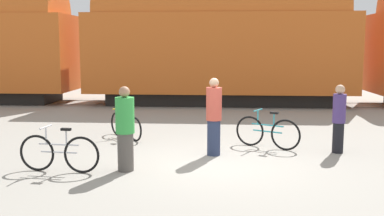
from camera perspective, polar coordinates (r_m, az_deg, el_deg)
name	(u,v)px	position (r m, az deg, el deg)	size (l,w,h in m)	color
ground_plane	(212,163)	(9.79, 2.62, -7.00)	(80.00, 80.00, 0.00)	gray
freight_train	(219,40)	(19.50, 3.48, 8.60)	(35.58, 2.97, 5.28)	black
rail_near	(218,106)	(18.95, 3.38, 0.26)	(47.58, 0.07, 0.01)	#4C4238
rail_far	(219,102)	(20.37, 3.44, 0.79)	(47.58, 0.07, 0.01)	#4C4238
bicycle_silver	(59,153)	(9.39, -16.54, -5.49)	(1.70, 0.46, 0.93)	black
bicycle_yellow	(126,126)	(12.45, -8.43, -2.23)	(1.16, 1.33, 0.81)	black
bicycle_teal	(267,132)	(11.27, 9.54, -3.04)	(1.53, 0.87, 0.95)	black
person_in_purple	(339,118)	(11.11, 18.15, -1.27)	(0.30, 0.30, 1.62)	black
person_in_green	(125,129)	(9.12, -8.49, -2.69)	(0.38, 0.38, 1.72)	#514C47
person_in_red	(214,117)	(10.31, 2.79, -1.13)	(0.36, 0.36, 1.80)	#283351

